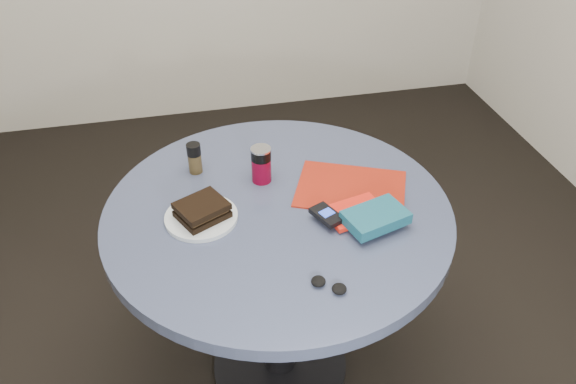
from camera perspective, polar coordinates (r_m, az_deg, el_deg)
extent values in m
plane|color=black|center=(2.16, -0.81, -17.31)|extent=(4.00, 4.00, 0.00)
cylinder|color=black|center=(2.15, -0.82, -17.08)|extent=(0.48, 0.48, 0.03)
cylinder|color=black|center=(1.87, -0.91, -10.69)|extent=(0.11, 0.11, 0.68)
cylinder|color=#343D57|center=(1.62, -1.03, -2.11)|extent=(1.00, 1.00, 0.04)
cylinder|color=silver|center=(1.58, -8.80, -2.54)|extent=(0.21, 0.21, 0.01)
cube|color=black|center=(1.57, -8.69, -2.21)|extent=(0.16, 0.15, 0.02)
cube|color=#312312|center=(1.56, -8.73, -1.82)|extent=(0.14, 0.13, 0.01)
cube|color=black|center=(1.55, -8.78, -1.42)|extent=(0.16, 0.15, 0.02)
cylinder|color=maroon|center=(1.70, -2.71, 2.28)|extent=(0.08, 0.08, 0.08)
cylinder|color=black|center=(1.67, -2.76, 3.82)|extent=(0.08, 0.08, 0.03)
cylinder|color=silver|center=(1.66, -2.78, 4.36)|extent=(0.08, 0.08, 0.01)
cylinder|color=#3E321A|center=(1.76, -9.41, 2.92)|extent=(0.05, 0.05, 0.06)
cylinder|color=black|center=(1.73, -9.58, 4.28)|extent=(0.05, 0.05, 0.04)
cube|color=maroon|center=(1.69, 6.40, 0.34)|extent=(0.39, 0.35, 0.01)
cube|color=red|center=(1.59, 6.81, -2.02)|extent=(0.18, 0.14, 0.01)
cube|color=#13495B|center=(1.54, 8.88, -2.56)|extent=(0.19, 0.15, 0.03)
cube|color=black|center=(1.54, 3.96, -2.35)|extent=(0.09, 0.11, 0.01)
cube|color=blue|center=(1.54, 3.97, -2.11)|extent=(0.05, 0.04, 0.00)
ellipsoid|color=black|center=(1.38, 3.10, -9.05)|extent=(0.05, 0.05, 0.02)
ellipsoid|color=black|center=(1.37, 5.23, -9.77)|extent=(0.05, 0.05, 0.02)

